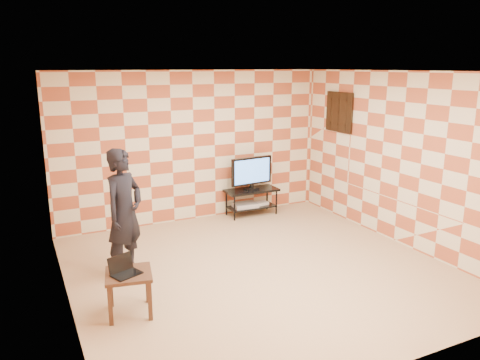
% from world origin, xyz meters
% --- Properties ---
extents(floor, '(5.00, 5.00, 0.00)m').
position_xyz_m(floor, '(0.00, 0.00, 0.00)').
color(floor, tan).
rests_on(floor, ground).
extents(wall_back, '(5.00, 0.02, 2.70)m').
position_xyz_m(wall_back, '(0.00, 2.50, 1.35)').
color(wall_back, beige).
rests_on(wall_back, ground).
extents(wall_front, '(5.00, 0.02, 2.70)m').
position_xyz_m(wall_front, '(0.00, -2.50, 1.35)').
color(wall_front, beige).
rests_on(wall_front, ground).
extents(wall_left, '(0.02, 5.00, 2.70)m').
position_xyz_m(wall_left, '(-2.50, 0.00, 1.35)').
color(wall_left, beige).
rests_on(wall_left, ground).
extents(wall_right, '(0.02, 5.00, 2.70)m').
position_xyz_m(wall_right, '(2.50, 0.00, 1.35)').
color(wall_right, beige).
rests_on(wall_right, ground).
extents(ceiling, '(5.00, 5.00, 0.02)m').
position_xyz_m(ceiling, '(0.00, 0.00, 2.70)').
color(ceiling, white).
rests_on(ceiling, wall_back).
extents(wall_art, '(0.04, 0.72, 0.72)m').
position_xyz_m(wall_art, '(2.47, 1.55, 1.95)').
color(wall_art, black).
rests_on(wall_art, wall_right).
extents(tv_stand, '(1.00, 0.45, 0.50)m').
position_xyz_m(tv_stand, '(1.04, 2.23, 0.37)').
color(tv_stand, black).
rests_on(tv_stand, floor).
extents(tv, '(0.85, 0.18, 0.62)m').
position_xyz_m(tv, '(1.04, 2.23, 0.84)').
color(tv, black).
rests_on(tv, tv_stand).
extents(dvd_player, '(0.47, 0.35, 0.07)m').
position_xyz_m(dvd_player, '(0.90, 2.23, 0.21)').
color(dvd_player, '#ADADAF').
rests_on(dvd_player, tv_stand).
extents(game_console, '(0.27, 0.22, 0.06)m').
position_xyz_m(game_console, '(1.25, 2.23, 0.20)').
color(game_console, silver).
rests_on(game_console, tv_stand).
extents(side_table, '(0.60, 0.60, 0.50)m').
position_xyz_m(side_table, '(-1.89, -0.42, 0.41)').
color(side_table, '#3D2318').
rests_on(side_table, floor).
extents(laptop, '(0.38, 0.34, 0.21)m').
position_xyz_m(laptop, '(-1.94, -0.42, 0.55)').
color(laptop, black).
rests_on(laptop, side_table).
extents(person, '(0.75, 0.71, 1.73)m').
position_xyz_m(person, '(-1.68, 0.66, 0.87)').
color(person, black).
rests_on(person, floor).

